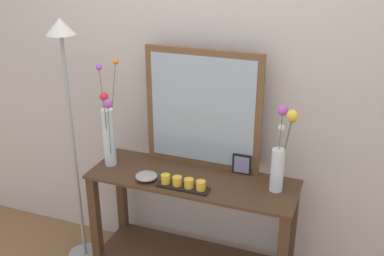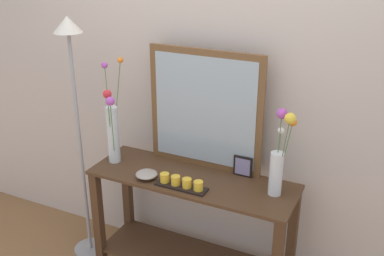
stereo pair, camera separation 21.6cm
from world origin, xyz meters
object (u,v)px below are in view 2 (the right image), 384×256
Objects in this scene: mirror_leaning at (206,110)px; floor_lamp at (76,103)px; candle_tray at (181,183)px; picture_frame_small at (243,166)px; console_table at (192,221)px; vase_right at (279,159)px; decorative_bowl at (147,174)px; tall_vase_left at (113,128)px.

floor_lamp is at bearing -165.82° from mirror_leaning.
floor_lamp reaches higher than candle_tray.
console_table is at bearing -149.60° from picture_frame_small.
picture_frame_small reaches higher than candle_tray.
floor_lamp reaches higher than console_table.
floor_lamp is at bearing -170.44° from picture_frame_small.
vase_right is 3.88× the size of decorative_bowl.
console_table is 2.46× the size of vase_right.
console_table is 0.49m from picture_frame_small.
tall_vase_left reaches higher than console_table.
vase_right is at bearing -15.56° from mirror_leaning.
floor_lamp reaches higher than mirror_leaning.
vase_right reaches higher than picture_frame_small.
picture_frame_small is 1.15m from floor_lamp.
picture_frame_small reaches higher than console_table.
vase_right is 0.32m from picture_frame_small.
vase_right is (0.51, -0.14, -0.16)m from mirror_leaning.
mirror_leaning reaches higher than picture_frame_small.
candle_tray is (-0.52, -0.17, -0.20)m from vase_right.
floor_lamp is (-0.82, 0.11, 0.34)m from candle_tray.
floor_lamp is at bearing 170.71° from decorative_bowl.
tall_vase_left reaches higher than vase_right.
picture_frame_small is 0.08× the size of floor_lamp.
picture_frame_small is (0.82, 0.18, -0.18)m from tall_vase_left.
floor_lamp is (-0.83, -0.21, -0.01)m from mirror_leaning.
candle_tray is at bearing -161.77° from vase_right.
vase_right is (0.52, 0.04, 0.54)m from console_table.
vase_right is at bearing 18.23° from candle_tray.
candle_tray is (0.55, -0.11, -0.21)m from tall_vase_left.
console_table is at bearing 2.08° from tall_vase_left.
tall_vase_left is 5.07× the size of decorative_bowl.
tall_vase_left is at bearing 168.47° from candle_tray.
console_table is at bearing 86.97° from candle_tray.
tall_vase_left is at bearing 1.28° from floor_lamp.
mirror_leaning is at bearing 49.98° from decorative_bowl.
console_table is at bearing -91.53° from mirror_leaning.
mirror_leaning is at bearing 164.44° from vase_right.
vase_right is at bearing -25.37° from picture_frame_small.
tall_vase_left is at bearing -159.92° from mirror_leaning.
mirror_leaning reaches higher than tall_vase_left.
candle_tray is 0.18× the size of floor_lamp.
console_table is at bearing 1.82° from floor_lamp.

